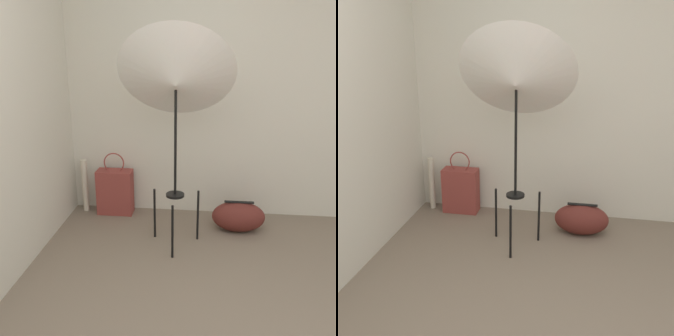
# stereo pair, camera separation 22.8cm
# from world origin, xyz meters

# --- Properties ---
(wall_back) EXTENTS (8.00, 0.05, 2.60)m
(wall_back) POSITION_xyz_m (0.00, 2.43, 1.30)
(wall_back) COLOR beige
(wall_back) RESTS_ON ground_plane
(photo_umbrella) EXTENTS (0.92, 0.68, 1.82)m
(photo_umbrella) POSITION_xyz_m (-0.43, 1.69, 1.40)
(photo_umbrella) COLOR black
(photo_umbrella) RESTS_ON ground_plane
(tote_bag) EXTENTS (0.35, 0.17, 0.64)m
(tote_bag) POSITION_xyz_m (-1.09, 2.27, 0.23)
(tote_bag) COLOR brown
(tote_bag) RESTS_ON ground_plane
(duffel_bag) EXTENTS (0.48, 0.28, 0.29)m
(duffel_bag) POSITION_xyz_m (0.13, 2.01, 0.14)
(duffel_bag) COLOR #5B231E
(duffel_bag) RESTS_ON ground_plane
(paper_roll) EXTENTS (0.06, 0.06, 0.54)m
(paper_roll) POSITION_xyz_m (-1.41, 2.29, 0.27)
(paper_roll) COLOR beige
(paper_roll) RESTS_ON ground_plane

